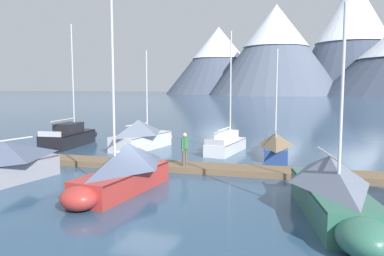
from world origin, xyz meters
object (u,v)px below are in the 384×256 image
(sailboat_far_berth, at_px, (228,143))
(sailboat_end_of_dock, at_px, (333,191))
(sailboat_nearest_berth, at_px, (72,136))
(sailboat_mid_dock_starboard, at_px, (122,169))
(sailboat_outer_slip, at_px, (275,144))
(sailboat_mid_dock_port, at_px, (142,135))
(person_on_dock, at_px, (185,147))
(mooring_buoy_channel_marker, at_px, (113,170))

(sailboat_far_berth, xyz_separation_m, sailboat_end_of_dock, (6.46, -11.65, 0.36))
(sailboat_nearest_berth, height_order, sailboat_mid_dock_starboard, sailboat_nearest_berth)
(sailboat_mid_dock_starboard, xyz_separation_m, sailboat_outer_slip, (4.87, 10.97, -0.23))
(sailboat_mid_dock_starboard, height_order, sailboat_outer_slip, sailboat_mid_dock_starboard)
(sailboat_mid_dock_port, height_order, person_on_dock, sailboat_mid_dock_port)
(sailboat_far_berth, distance_m, sailboat_outer_slip, 3.16)
(person_on_dock, bearing_deg, mooring_buoy_channel_marker, -149.77)
(sailboat_mid_dock_starboard, distance_m, mooring_buoy_channel_marker, 3.53)
(sailboat_far_berth, bearing_deg, sailboat_mid_dock_starboard, -98.76)
(sailboat_far_berth, relative_size, sailboat_end_of_dock, 1.14)
(person_on_dock, bearing_deg, sailboat_nearest_berth, 153.04)
(sailboat_outer_slip, bearing_deg, sailboat_end_of_dock, -73.97)
(sailboat_mid_dock_starboard, bearing_deg, sailboat_outer_slip, 66.07)
(sailboat_nearest_berth, xyz_separation_m, person_on_dock, (11.11, -5.65, 0.60))
(sailboat_nearest_berth, xyz_separation_m, sailboat_mid_dock_port, (5.75, 0.18, 0.32))
(sailboat_nearest_berth, distance_m, sailboat_far_berth, 11.81)
(sailboat_nearest_berth, bearing_deg, sailboat_end_of_dock, -30.54)
(sailboat_nearest_berth, xyz_separation_m, sailboat_outer_slip, (14.93, 0.74, 0.05))
(sailboat_outer_slip, distance_m, person_on_dock, 7.47)
(sailboat_nearest_berth, distance_m, sailboat_outer_slip, 14.95)
(sailboat_far_berth, relative_size, person_on_dock, 4.74)
(sailboat_mid_dock_port, distance_m, person_on_dock, 7.93)
(sailboat_mid_dock_starboard, distance_m, sailboat_outer_slip, 12.00)
(sailboat_mid_dock_port, xyz_separation_m, sailboat_outer_slip, (9.18, 0.56, -0.27))
(person_on_dock, height_order, mooring_buoy_channel_marker, person_on_dock)
(sailboat_mid_dock_port, bearing_deg, sailboat_mid_dock_starboard, -67.50)
(sailboat_mid_dock_port, height_order, mooring_buoy_channel_marker, sailboat_mid_dock_port)
(sailboat_end_of_dock, bearing_deg, sailboat_far_berth, 119.01)
(mooring_buoy_channel_marker, bearing_deg, sailboat_outer_slip, 49.78)
(sailboat_mid_dock_port, distance_m, sailboat_far_berth, 6.08)
(sailboat_end_of_dock, relative_size, person_on_dock, 4.17)
(person_on_dock, bearing_deg, sailboat_mid_dock_starboard, -102.96)
(sailboat_mid_dock_starboard, height_order, sailboat_far_berth, sailboat_far_berth)
(sailboat_mid_dock_starboard, relative_size, person_on_dock, 4.68)
(sailboat_mid_dock_port, xyz_separation_m, sailboat_end_of_dock, (12.49, -10.94, -0.06))
(sailboat_mid_dock_port, xyz_separation_m, sailboat_far_berth, (6.03, 0.71, -0.42))
(sailboat_outer_slip, bearing_deg, person_on_dock, -120.82)
(sailboat_outer_slip, relative_size, person_on_dock, 4.10)
(sailboat_far_berth, distance_m, mooring_buoy_channel_marker, 9.20)
(sailboat_end_of_dock, bearing_deg, sailboat_mid_dock_starboard, 176.30)
(sailboat_mid_dock_starboard, xyz_separation_m, sailboat_end_of_dock, (8.17, -0.53, -0.02))
(sailboat_outer_slip, bearing_deg, sailboat_mid_dock_starboard, -113.93)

